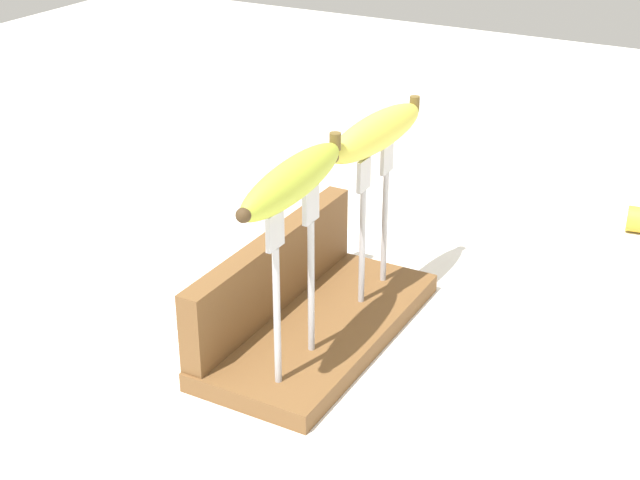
{
  "coord_description": "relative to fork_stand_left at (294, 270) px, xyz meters",
  "views": [
    {
      "loc": [
        -0.78,
        -0.43,
        0.56
      ],
      "look_at": [
        0.0,
        0.0,
        0.12
      ],
      "focal_mm": 51.75,
      "sensor_mm": 36.0,
      "label": 1
    }
  ],
  "objects": [
    {
      "name": "wooden_board",
      "position": [
        0.09,
        0.02,
        -0.12
      ],
      "size": [
        0.33,
        0.15,
        0.02
      ],
      "primitive_type": "cube",
      "color": "brown",
      "rests_on": "ground"
    },
    {
      "name": "ground_plane",
      "position": [
        0.09,
        0.02,
        -0.13
      ],
      "size": [
        3.0,
        3.0,
        0.0
      ],
      "primitive_type": "plane",
      "color": "silver"
    },
    {
      "name": "banana_raised_right",
      "position": [
        0.18,
        0.0,
        0.09
      ],
      "size": [
        0.19,
        0.05,
        0.04
      ],
      "color": "#DBD147",
      "rests_on": "fork_stand_right"
    },
    {
      "name": "fork_fallen_near",
      "position": [
        0.08,
        0.17,
        -0.13
      ],
      "size": [
        0.16,
        0.04,
        0.01
      ],
      "color": "#B2B2B7",
      "rests_on": "ground"
    },
    {
      "name": "fork_stand_left",
      "position": [
        0.0,
        0.0,
        0.0
      ],
      "size": [
        0.09,
        0.01,
        0.19
      ],
      "color": "#B2B2B7",
      "rests_on": "wooden_board"
    },
    {
      "name": "fork_stand_right",
      "position": [
        0.18,
        -0.0,
        -0.01
      ],
      "size": [
        0.09,
        0.01,
        0.18
      ],
      "color": "#B2B2B7",
      "rests_on": "wooden_board"
    },
    {
      "name": "board_backstop",
      "position": [
        0.09,
        0.08,
        -0.07
      ],
      "size": [
        0.32,
        0.03,
        0.09
      ],
      "primitive_type": "cube",
      "color": "brown",
      "rests_on": "wooden_board"
    },
    {
      "name": "banana_raised_left",
      "position": [
        -0.0,
        -0.0,
        0.1
      ],
      "size": [
        0.19,
        0.04,
        0.04
      ],
      "color": "#B2C138",
      "rests_on": "fork_stand_left"
    }
  ]
}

